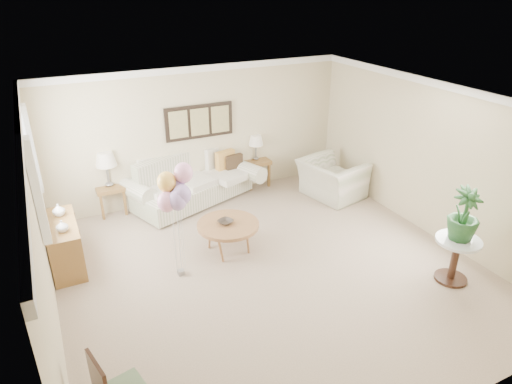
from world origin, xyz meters
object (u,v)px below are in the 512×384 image
coffee_table (228,226)px  armchair (332,179)px  sofa (192,183)px  balloon_cluster (175,190)px

coffee_table → armchair: bearing=20.2°
sofa → balloon_cluster: size_ratio=1.64×
sofa → armchair: (2.59, -1.05, 0.00)m
coffee_table → balloon_cluster: balloon_cluster is taller
coffee_table → armchair: (2.67, 0.98, -0.08)m
sofa → coffee_table: (-0.09, -2.03, 0.09)m
armchair → balloon_cluster: 3.92m
coffee_table → sofa: bearing=87.5°
sofa → armchair: sofa is taller
sofa → balloon_cluster: 2.72m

